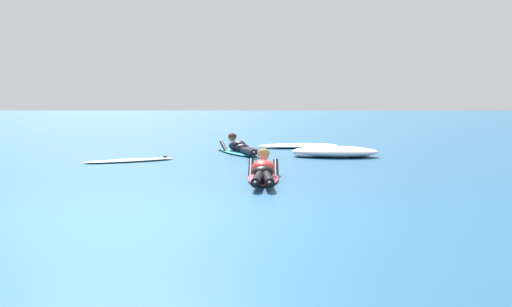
% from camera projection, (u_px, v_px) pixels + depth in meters
% --- Properties ---
extents(ground_plane, '(120.00, 120.00, 0.00)m').
position_uv_depth(ground_plane, '(206.00, 147.00, 16.67)').
color(ground_plane, '#235B84').
extents(surfer_near, '(0.56, 2.54, 0.55)m').
position_uv_depth(surfer_near, '(262.00, 172.00, 9.66)').
color(surfer_near, '#E54C66').
rests_on(surfer_near, ground).
extents(surfer_far, '(1.35, 2.70, 0.54)m').
position_uv_depth(surfer_far, '(239.00, 149.00, 14.49)').
color(surfer_far, '#2DB2D1').
rests_on(surfer_far, ground).
extents(drifting_surfboard, '(2.01, 1.43, 0.16)m').
position_uv_depth(drifting_surfboard, '(129.00, 160.00, 12.66)').
color(drifting_surfboard, white).
rests_on(drifting_surfboard, ground).
extents(whitewater_mid_left, '(2.14, 1.36, 0.25)m').
position_uv_depth(whitewater_mid_left, '(334.00, 152.00, 13.71)').
color(whitewater_mid_left, white).
rests_on(whitewater_mid_left, ground).
extents(whitewater_mid_right, '(2.39, 1.28, 0.13)m').
position_uv_depth(whitewater_mid_right, '(298.00, 146.00, 16.32)').
color(whitewater_mid_right, white).
rests_on(whitewater_mid_right, ground).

